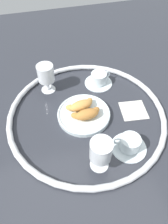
% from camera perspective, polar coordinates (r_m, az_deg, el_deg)
% --- Properties ---
extents(ground_plane, '(2.20, 2.20, 0.00)m').
position_cam_1_polar(ground_plane, '(0.90, 0.72, -0.94)').
color(ground_plane, '#2D3038').
extents(table_chrome_rim, '(0.67, 0.67, 0.02)m').
position_cam_1_polar(table_chrome_rim, '(0.89, 0.72, -0.44)').
color(table_chrome_rim, silver).
rests_on(table_chrome_rim, ground_plane).
extents(pastry_plate, '(0.23, 0.23, 0.02)m').
position_cam_1_polar(pastry_plate, '(0.89, -0.00, -0.74)').
color(pastry_plate, silver).
rests_on(pastry_plate, ground_plane).
extents(croissant_large, '(0.14, 0.07, 0.04)m').
position_cam_1_polar(croissant_large, '(0.85, 0.75, -0.56)').
color(croissant_large, '#BC7A38').
rests_on(croissant_large, pastry_plate).
extents(croissant_small, '(0.14, 0.08, 0.04)m').
position_cam_1_polar(croissant_small, '(0.88, -0.87, 1.88)').
color(croissant_small, '#D6994C').
rests_on(croissant_small, pastry_plate).
extents(coffee_cup_near, '(0.14, 0.14, 0.06)m').
position_cam_1_polar(coffee_cup_near, '(0.80, 12.34, -8.60)').
color(coffee_cup_near, silver).
rests_on(coffee_cup_near, ground_plane).
extents(coffee_cup_far, '(0.14, 0.14, 0.06)m').
position_cam_1_polar(coffee_cup_far, '(1.03, 4.10, 8.98)').
color(coffee_cup_far, silver).
rests_on(coffee_cup_far, ground_plane).
extents(juice_glass_left, '(0.08, 0.08, 0.14)m').
position_cam_1_polar(juice_glass_left, '(0.69, 4.65, -10.74)').
color(juice_glass_left, white).
rests_on(juice_glass_left, ground_plane).
extents(juice_glass_right, '(0.08, 0.08, 0.14)m').
position_cam_1_polar(juice_glass_right, '(0.97, -10.43, 10.05)').
color(juice_glass_right, white).
rests_on(juice_glass_right, ground_plane).
extents(folded_napkin, '(0.12, 0.12, 0.01)m').
position_cam_1_polar(folded_napkin, '(0.94, 13.46, 0.50)').
color(folded_napkin, silver).
rests_on(folded_napkin, ground_plane).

